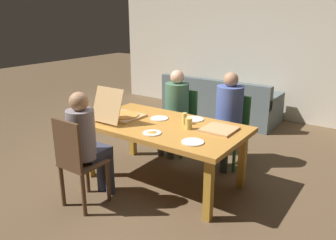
{
  "coord_description": "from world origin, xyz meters",
  "views": [
    {
      "loc": [
        2.15,
        -3.0,
        1.97
      ],
      "look_at": [
        0.0,
        0.1,
        0.76
      ],
      "focal_mm": 35.75,
      "sensor_mm": 36.0,
      "label": 1
    }
  ],
  "objects": [
    {
      "name": "person_2",
      "position": [
        -0.39,
        -0.82,
        0.72
      ],
      "size": [
        0.28,
        0.49,
        1.23
      ],
      "color": "#363A4C",
      "rests_on": "ground"
    },
    {
      "name": "chair_1",
      "position": [
        0.41,
        1.0,
        0.51
      ],
      "size": [
        0.44,
        0.44,
        0.92
      ],
      "color": "#307233",
      "rests_on": "ground"
    },
    {
      "name": "plate_1",
      "position": [
        0.08,
        -0.32,
        0.74
      ],
      "size": [
        0.2,
        0.2,
        0.03
      ],
      "color": "white",
      "rests_on": "dining_table"
    },
    {
      "name": "pizza_box_1",
      "position": [
        0.63,
        0.18,
        0.74
      ],
      "size": [
        0.35,
        0.35,
        0.03
      ],
      "color": "tan",
      "rests_on": "dining_table"
    },
    {
      "name": "chair_0",
      "position": [
        -0.39,
        0.97,
        0.49
      ],
      "size": [
        0.45,
        0.44,
        0.9
      ],
      "color": "#306732",
      "rests_on": "ground"
    },
    {
      "name": "pizza_box_0",
      "position": [
        -0.55,
        -0.11,
        0.79
      ],
      "size": [
        0.41,
        0.56,
        0.42
      ],
      "color": "tan",
      "rests_on": "dining_table"
    },
    {
      "name": "back_wall",
      "position": [
        0.0,
        3.37,
        1.32
      ],
      "size": [
        6.72,
        0.12,
        2.65
      ],
      "primitive_type": "cube",
      "color": "beige",
      "rests_on": "ground"
    },
    {
      "name": "person_1",
      "position": [
        0.41,
        0.87,
        0.74
      ],
      "size": [
        0.35,
        0.5,
        1.25
      ],
      "color": "#31393C",
      "rests_on": "ground"
    },
    {
      "name": "ground_plane",
      "position": [
        0.0,
        0.0,
        0.0
      ],
      "size": [
        20.0,
        20.0,
        0.0
      ],
      "primitive_type": "plane",
      "color": "brown"
    },
    {
      "name": "drinking_glass_1",
      "position": [
        0.19,
        0.15,
        0.8
      ],
      "size": [
        0.06,
        0.06,
        0.13
      ],
      "primitive_type": "cylinder",
      "color": "#E5CA65",
      "rests_on": "dining_table"
    },
    {
      "name": "couch",
      "position": [
        -0.59,
        2.69,
        0.28
      ],
      "size": [
        2.18,
        0.88,
        0.82
      ],
      "color": "slate",
      "rests_on": "ground"
    },
    {
      "name": "dining_table",
      "position": [
        0.0,
        0.0,
        0.66
      ],
      "size": [
        1.9,
        1.06,
        0.73
      ],
      "color": "#C17F33",
      "rests_on": "ground"
    },
    {
      "name": "plate_3",
      "position": [
        0.2,
        0.36,
        0.74
      ],
      "size": [
        0.24,
        0.24,
        0.01
      ],
      "color": "white",
      "rests_on": "dining_table"
    },
    {
      "name": "chair_2",
      "position": [
        -0.39,
        -0.97,
        0.52
      ],
      "size": [
        0.39,
        0.41,
        0.99
      ],
      "color": "brown",
      "rests_on": "ground"
    },
    {
      "name": "plate_2",
      "position": [
        0.58,
        -0.3,
        0.74
      ],
      "size": [
        0.23,
        0.23,
        0.01
      ],
      "color": "white",
      "rests_on": "dining_table"
    },
    {
      "name": "plate_0",
      "position": [
        -0.17,
        0.15,
        0.74
      ],
      "size": [
        0.22,
        0.22,
        0.01
      ],
      "color": "white",
      "rests_on": "dining_table"
    },
    {
      "name": "drinking_glass_0",
      "position": [
        0.33,
        0.03,
        0.79
      ],
      "size": [
        0.08,
        0.08,
        0.13
      ],
      "primitive_type": "cylinder",
      "color": "#DBC15D",
      "rests_on": "dining_table"
    },
    {
      "name": "person_0",
      "position": [
        -0.39,
        0.84,
        0.72
      ],
      "size": [
        0.34,
        0.5,
        1.21
      ],
      "color": "#423F3B",
      "rests_on": "ground"
    }
  ]
}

